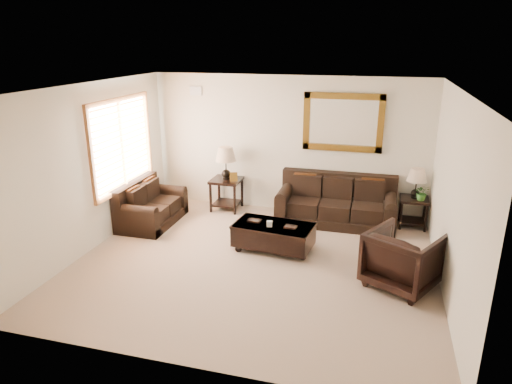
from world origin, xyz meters
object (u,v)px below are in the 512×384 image
(sofa, at_px, (336,206))
(coffee_table, at_px, (274,234))
(end_table_right, at_px, (416,189))
(loveseat, at_px, (150,208))
(armchair, at_px, (403,256))
(end_table_left, at_px, (226,169))

(sofa, distance_m, coffee_table, 1.74)
(sofa, relative_size, end_table_right, 1.95)
(loveseat, distance_m, armchair, 4.72)
(end_table_right, bearing_deg, armchair, -96.45)
(loveseat, height_order, end_table_left, end_table_left)
(end_table_right, distance_m, coffee_table, 2.85)
(end_table_left, bearing_deg, coffee_table, -49.57)
(coffee_table, distance_m, armchair, 2.14)
(sofa, height_order, loveseat, sofa)
(end_table_left, relative_size, coffee_table, 0.96)
(sofa, xyz_separation_m, loveseat, (-3.42, -0.98, -0.03))
(sofa, xyz_separation_m, coffee_table, (-0.88, -1.50, -0.05))
(loveseat, distance_m, end_table_right, 4.97)
(armchair, bearing_deg, loveseat, 14.27)
(sofa, distance_m, armchair, 2.47)
(end_table_right, bearing_deg, sofa, -174.39)
(loveseat, bearing_deg, sofa, -73.92)
(end_table_left, bearing_deg, sofa, -2.45)
(end_table_left, xyz_separation_m, armchair, (3.38, -2.29, -0.40))
(loveseat, bearing_deg, armchair, -104.83)
(sofa, height_order, end_table_left, end_table_left)
(end_table_left, xyz_separation_m, end_table_right, (3.64, 0.04, -0.12))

